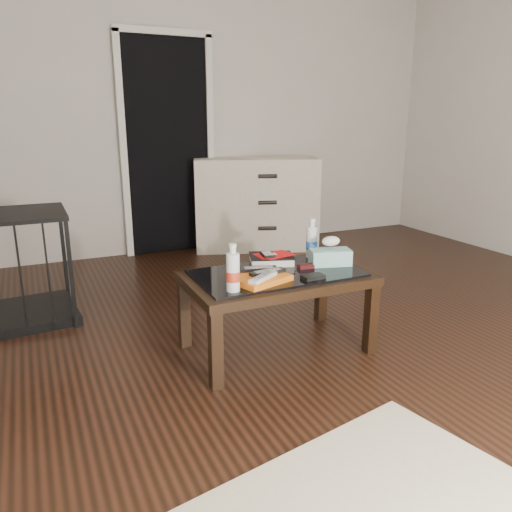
{
  "coord_description": "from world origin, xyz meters",
  "views": [
    {
      "loc": [
        -1.66,
        -2.26,
        1.29
      ],
      "look_at": [
        -0.56,
        0.13,
        0.55
      ],
      "focal_mm": 35.0,
      "sensor_mm": 36.0,
      "label": 1
    }
  ],
  "objects_px": {
    "textbook": "(271,259)",
    "water_bottle_right": "(312,238)",
    "water_bottle_left": "(233,268)",
    "tissue_box": "(330,257)",
    "dresser": "(256,204)",
    "coffee_table": "(277,283)"
  },
  "relations": [
    {
      "from": "dresser",
      "to": "textbook",
      "type": "xyz_separation_m",
      "value": [
        -0.82,
        -1.98,
        0.03
      ]
    },
    {
      "from": "textbook",
      "to": "water_bottle_right",
      "type": "distance_m",
      "value": 0.29
    },
    {
      "from": "dresser",
      "to": "water_bottle_left",
      "type": "relative_size",
      "value": 5.45
    },
    {
      "from": "water_bottle_right",
      "to": "water_bottle_left",
      "type": "bearing_deg",
      "value": -150.99
    },
    {
      "from": "water_bottle_left",
      "to": "tissue_box",
      "type": "xyz_separation_m",
      "value": [
        0.68,
        0.18,
        -0.07
      ]
    },
    {
      "from": "textbook",
      "to": "water_bottle_right",
      "type": "bearing_deg",
      "value": 21.86
    },
    {
      "from": "dresser",
      "to": "water_bottle_right",
      "type": "bearing_deg",
      "value": -86.36
    },
    {
      "from": "textbook",
      "to": "tissue_box",
      "type": "bearing_deg",
      "value": -11.28
    },
    {
      "from": "water_bottle_left",
      "to": "water_bottle_right",
      "type": "distance_m",
      "value": 0.76
    },
    {
      "from": "textbook",
      "to": "tissue_box",
      "type": "distance_m",
      "value": 0.34
    },
    {
      "from": "water_bottle_right",
      "to": "dresser",
      "type": "bearing_deg",
      "value": 74.74
    },
    {
      "from": "dresser",
      "to": "water_bottle_right",
      "type": "xyz_separation_m",
      "value": [
        -0.54,
        -1.97,
        0.13
      ]
    },
    {
      "from": "coffee_table",
      "to": "tissue_box",
      "type": "distance_m",
      "value": 0.36
    },
    {
      "from": "water_bottle_right",
      "to": "tissue_box",
      "type": "bearing_deg",
      "value": -85.5
    },
    {
      "from": "coffee_table",
      "to": "water_bottle_left",
      "type": "height_order",
      "value": "water_bottle_left"
    },
    {
      "from": "textbook",
      "to": "water_bottle_right",
      "type": "height_order",
      "value": "water_bottle_right"
    },
    {
      "from": "coffee_table",
      "to": "textbook",
      "type": "distance_m",
      "value": 0.2
    },
    {
      "from": "water_bottle_left",
      "to": "water_bottle_right",
      "type": "xyz_separation_m",
      "value": [
        0.67,
        0.37,
        0.0
      ]
    },
    {
      "from": "coffee_table",
      "to": "water_bottle_left",
      "type": "relative_size",
      "value": 4.2
    },
    {
      "from": "coffee_table",
      "to": "dresser",
      "type": "bearing_deg",
      "value": 68.04
    },
    {
      "from": "tissue_box",
      "to": "dresser",
      "type": "bearing_deg",
      "value": 92.34
    },
    {
      "from": "textbook",
      "to": "water_bottle_left",
      "type": "bearing_deg",
      "value": -118.09
    }
  ]
}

